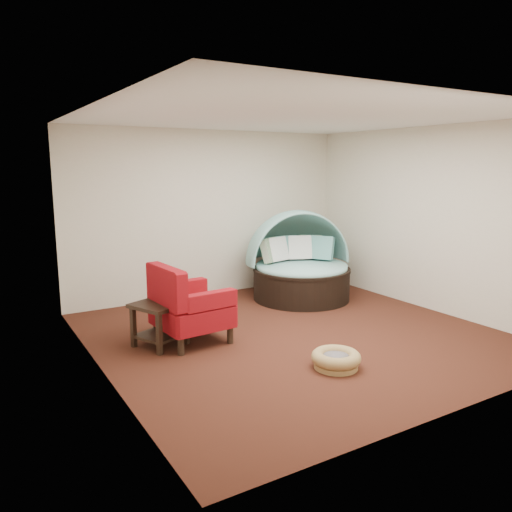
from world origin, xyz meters
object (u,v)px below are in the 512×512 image
pet_basket (336,359)px  side_table (160,318)px  canopy_daybed (299,258)px  red_armchair (188,307)px

pet_basket → side_table: size_ratio=0.77×
pet_basket → canopy_daybed: bearing=62.0°
side_table → canopy_daybed: bearing=19.2°
canopy_daybed → side_table: 3.02m
canopy_daybed → pet_basket: (-1.42, -2.66, -0.59)m
side_table → pet_basket: bearing=-49.6°
red_armchair → side_table: size_ratio=1.35×
canopy_daybed → side_table: canopy_daybed is taller
pet_basket → side_table: (-1.42, 1.67, 0.25)m
canopy_daybed → red_armchair: 2.72m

